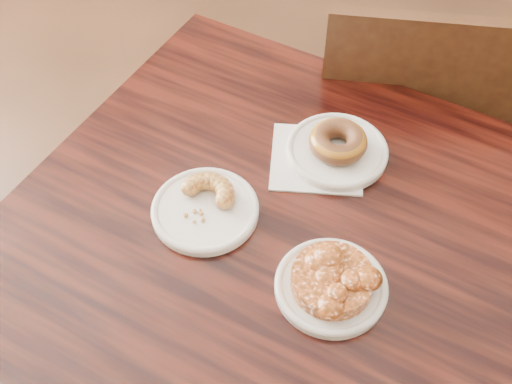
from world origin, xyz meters
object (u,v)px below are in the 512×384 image
at_px(glazed_donut, 338,141).
at_px(cruller_fragment, 204,203).
at_px(chair_far, 407,121).
at_px(apple_fritter, 332,277).
at_px(cafe_table, 270,333).

distance_m(glazed_donut, cruller_fragment, 0.26).
distance_m(chair_far, apple_fritter, 0.79).
height_order(cafe_table, glazed_donut, glazed_donut).
relative_size(chair_far, apple_fritter, 5.47).
height_order(cafe_table, cruller_fragment, cruller_fragment).
xyz_separation_m(cafe_table, cruller_fragment, (-0.11, -0.02, 0.40)).
distance_m(chair_far, glazed_donut, 0.57).
relative_size(glazed_donut, apple_fritter, 0.62).
distance_m(apple_fritter, cruller_fragment, 0.24).
distance_m(cafe_table, chair_far, 0.65).
xyz_separation_m(glazed_donut, cruller_fragment, (-0.15, -0.21, -0.01)).
xyz_separation_m(glazed_donut, apple_fritter, (0.09, -0.26, -0.00)).
bearing_deg(glazed_donut, chair_far, 83.44).
bearing_deg(chair_far, apple_fritter, 75.66).
relative_size(chair_far, glazed_donut, 8.86).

